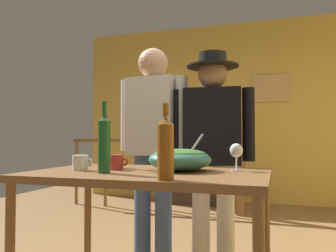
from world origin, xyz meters
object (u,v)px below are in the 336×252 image
Objects in this scene: stair_railing at (181,165)px; flat_screen_tv at (200,150)px; salad_bowl at (180,158)px; framed_picture at (272,88)px; wine_glass at (236,152)px; person_standing_right at (213,141)px; mug_red at (117,162)px; tv_console at (201,186)px; wine_bottle_dark at (105,147)px; person_standing_left at (153,136)px; wine_bottle_amber at (166,147)px; serving_table at (149,185)px; mug_white at (81,163)px; wine_bottle_green at (104,143)px.

stair_railing is 0.61m from flat_screen_tv.
salad_bowl reaches higher than flat_screen_tv.
framed_picture is 1.50× the size of salad_bowl.
wine_glass is 0.10× the size of person_standing_right.
framed_picture is at bearing 76.81° from mug_red.
tv_console is 3.14m from wine_bottle_dark.
flat_screen_tv is 0.34× the size of person_standing_left.
wine_bottle_dark is (0.19, -2.47, 0.31)m from stair_railing.
person_standing_right is at bearing 88.78° from wine_bottle_amber.
wine_bottle_dark is at bearing -89.10° from tv_console.
person_standing_right is (0.65, -2.54, 0.70)m from tv_console.
wine_bottle_amber reaches higher than serving_table.
stair_railing reaches higher than serving_table.
salad_bowl reaches higher than mug_red.
stair_railing is 3.10m from wine_bottle_amber.
mug_red is at bearing 50.75° from person_standing_right.
serving_table is 8.31× the size of wine_glass.
salad_bowl is (0.57, -3.12, 0.07)m from flat_screen_tv.
framed_picture is 3.59m from wine_bottle_dark.
serving_table is 0.79m from person_standing_left.
wine_bottle_green is at bearing -24.76° from mug_white.
framed_picture is 3.71m from mug_red.
salad_bowl is at bearing -163.56° from wine_glass.
tv_console is 2.48× the size of salad_bowl.
wine_bottle_amber is at bearing -80.02° from tv_console.
salad_bowl is at bearing 128.32° from person_standing_left.
tv_console is 7.81× the size of mug_red.
tv_console is 3.25m from wine_glass.
person_standing_right is (0.45, 0.67, 0.12)m from mug_red.
framed_picture is 3.84m from mug_white.
person_standing_left is 0.47m from person_standing_right.
stair_railing is 2.12m from person_standing_right.
mug_white is (-0.21, 0.09, -0.12)m from wine_bottle_green.
flat_screen_tv is 1.74× the size of wine_bottle_dark.
tv_console is 1.56× the size of flat_screen_tv.
flat_screen_tv is 1.59× the size of salad_bowl.
mug_red is at bearing -82.56° from stair_railing.
person_standing_left is (0.16, 0.76, 0.16)m from mug_white.
serving_table is (0.42, -3.20, -0.08)m from flat_screen_tv.
mug_white is (-0.56, -0.15, -0.03)m from salad_bowl.
wine_bottle_amber is at bearing -95.82° from framed_picture.
person_standing_right is at bearing -75.41° from flat_screen_tv.
person_standing_right is at bearing 50.17° from mug_white.
tv_console is 3.26m from salad_bowl.
wine_bottle_dark is 2.88× the size of mug_red.
wine_bottle_amber is 2.75× the size of mug_white.
wine_bottle_green is (0.22, -3.40, 0.70)m from tv_console.
wine_bottle_amber is at bearing 83.16° from person_standing_right.
person_standing_right reaches higher than stair_railing.
person_standing_left reaches higher than wine_bottle_dark.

